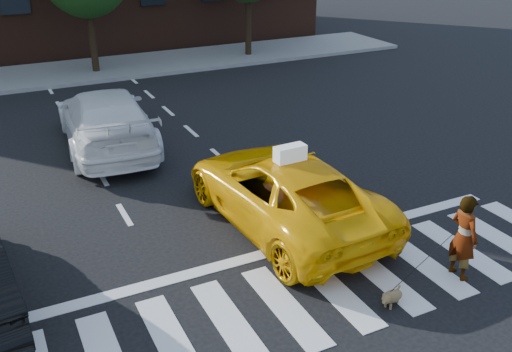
# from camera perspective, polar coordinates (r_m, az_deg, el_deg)

# --- Properties ---
(ground) EXTENTS (120.00, 120.00, 0.00)m
(ground) POSITION_cam_1_polar(r_m,az_deg,el_deg) (9.89, 2.88, -12.87)
(ground) COLOR black
(ground) RESTS_ON ground
(crosswalk) EXTENTS (13.00, 2.40, 0.01)m
(crosswalk) POSITION_cam_1_polar(r_m,az_deg,el_deg) (9.89, 2.88, -12.84)
(crosswalk) COLOR silver
(crosswalk) RESTS_ON ground
(stop_line) EXTENTS (12.00, 0.30, 0.01)m
(stop_line) POSITION_cam_1_polar(r_m,az_deg,el_deg) (11.05, -1.19, -8.33)
(stop_line) COLOR silver
(stop_line) RESTS_ON ground
(sidewalk_far) EXTENTS (30.00, 4.00, 0.15)m
(sidewalk_far) POSITION_cam_1_polar(r_m,az_deg,el_deg) (25.33, -17.01, 9.99)
(sidewalk_far) COLOR slate
(sidewalk_far) RESTS_ON ground
(taxi) EXTENTS (2.80, 5.56, 1.51)m
(taxi) POSITION_cam_1_polar(r_m,az_deg,el_deg) (11.99, 2.85, -1.44)
(taxi) COLOR #FFB505
(taxi) RESTS_ON ground
(white_suv) EXTENTS (2.76, 5.87, 1.65)m
(white_suv) POSITION_cam_1_polar(r_m,az_deg,el_deg) (16.55, -14.80, 5.52)
(white_suv) COLOR white
(white_suv) RESTS_ON ground
(woman) EXTENTS (0.40, 0.60, 1.63)m
(woman) POSITION_cam_1_polar(r_m,az_deg,el_deg) (10.82, 20.05, -5.75)
(woman) COLOR #999999
(woman) RESTS_ON ground
(dog) EXTENTS (0.54, 0.35, 0.32)m
(dog) POSITION_cam_1_polar(r_m,az_deg,el_deg) (10.04, 13.35, -11.69)
(dog) COLOR olive
(dog) RESTS_ON ground
(taxi_sign) EXTENTS (0.66, 0.32, 0.32)m
(taxi_sign) POSITION_cam_1_polar(r_m,az_deg,el_deg) (11.46, 3.43, 2.28)
(taxi_sign) COLOR white
(taxi_sign) RESTS_ON taxi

